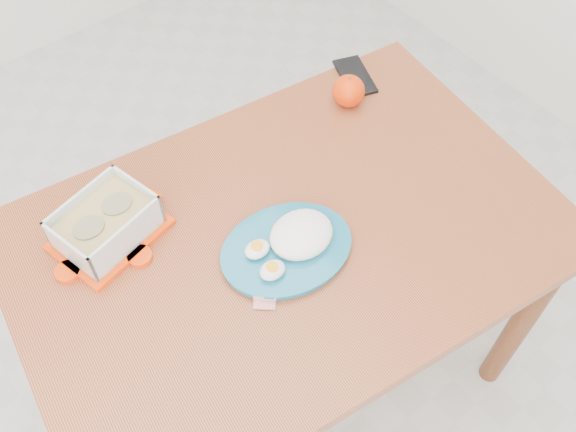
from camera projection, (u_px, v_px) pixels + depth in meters
ground at (207, 374)px, 1.98m from camera, size 3.50×3.50×0.00m
dining_table at (288, 257)px, 1.47m from camera, size 1.26×0.93×0.75m
food_container at (106, 224)px, 1.34m from camera, size 0.26×0.22×0.10m
orange_fruit at (349, 91)px, 1.59m from camera, size 0.08×0.08×0.08m
rice_plate at (291, 243)px, 1.34m from camera, size 0.33×0.33×0.08m
candy_bar at (268, 260)px, 1.33m from camera, size 0.16×0.17×0.02m
smartphone at (355, 76)px, 1.67m from camera, size 0.12×0.16×0.01m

